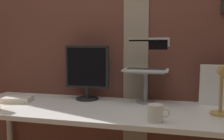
{
  "coord_description": "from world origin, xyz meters",
  "views": [
    {
      "loc": [
        0.48,
        -1.63,
        1.21
      ],
      "look_at": [
        0.04,
        0.12,
        1.03
      ],
      "focal_mm": 40.79,
      "sensor_mm": 36.0,
      "label": 1
    }
  ],
  "objects_px": {
    "desk_lamp": "(223,86)",
    "coffee_mug": "(156,113)",
    "laptop": "(147,61)",
    "monitor": "(87,70)",
    "whiteboard_panel": "(223,86)"
  },
  "relations": [
    {
      "from": "desk_lamp",
      "to": "coffee_mug",
      "type": "xyz_separation_m",
      "value": [
        -0.37,
        -0.18,
        -0.14
      ]
    },
    {
      "from": "whiteboard_panel",
      "to": "desk_lamp",
      "type": "distance_m",
      "value": 0.3
    },
    {
      "from": "whiteboard_panel",
      "to": "coffee_mug",
      "type": "bearing_deg",
      "value": -131.48
    },
    {
      "from": "monitor",
      "to": "desk_lamp",
      "type": "height_order",
      "value": "monitor"
    },
    {
      "from": "monitor",
      "to": "coffee_mug",
      "type": "relative_size",
      "value": 3.34
    },
    {
      "from": "laptop",
      "to": "coffee_mug",
      "type": "xyz_separation_m",
      "value": [
        0.11,
        -0.52,
        -0.26
      ]
    },
    {
      "from": "laptop",
      "to": "monitor",
      "type": "bearing_deg",
      "value": -171.32
    },
    {
      "from": "coffee_mug",
      "to": "whiteboard_panel",
      "type": "bearing_deg",
      "value": 48.52
    },
    {
      "from": "monitor",
      "to": "whiteboard_panel",
      "type": "relative_size",
      "value": 1.37
    },
    {
      "from": "desk_lamp",
      "to": "coffee_mug",
      "type": "bearing_deg",
      "value": -153.89
    },
    {
      "from": "monitor",
      "to": "laptop",
      "type": "relative_size",
      "value": 1.3
    },
    {
      "from": "monitor",
      "to": "laptop",
      "type": "height_order",
      "value": "laptop"
    },
    {
      "from": "whiteboard_panel",
      "to": "monitor",
      "type": "bearing_deg",
      "value": -178.67
    },
    {
      "from": "laptop",
      "to": "desk_lamp",
      "type": "distance_m",
      "value": 0.6
    },
    {
      "from": "desk_lamp",
      "to": "whiteboard_panel",
      "type": "bearing_deg",
      "value": 80.58
    }
  ]
}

